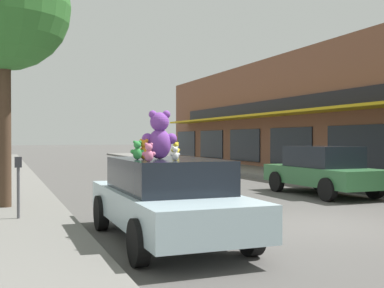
% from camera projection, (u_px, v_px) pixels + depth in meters
% --- Properties ---
extents(ground_plane, '(260.00, 260.00, 0.00)m').
position_uv_depth(ground_plane, '(317.00, 225.00, 10.02)').
color(ground_plane, '#514F4C').
extents(storefront_row, '(12.53, 36.25, 6.46)m').
position_uv_depth(storefront_row, '(372.00, 114.00, 27.51)').
color(storefront_row, brown).
rests_on(storefront_row, ground_plane).
extents(plush_art_car, '(2.01, 4.71, 1.46)m').
position_uv_depth(plush_art_car, '(167.00, 197.00, 8.45)').
color(plush_art_car, '#ADC6D1').
rests_on(plush_art_car, ground_plane).
extents(teddy_bear_giant, '(0.64, 0.43, 0.84)m').
position_uv_depth(teddy_bear_giant, '(160.00, 136.00, 8.34)').
color(teddy_bear_giant, purple).
rests_on(teddy_bear_giant, plush_art_car).
extents(teddy_bear_orange, '(0.26, 0.19, 0.35)m').
position_uv_depth(teddy_bear_orange, '(144.00, 149.00, 8.19)').
color(teddy_bear_orange, orange).
rests_on(teddy_bear_orange, plush_art_car).
extents(teddy_bear_pink, '(0.22, 0.14, 0.29)m').
position_uv_depth(teddy_bear_pink, '(149.00, 153.00, 7.32)').
color(teddy_bear_pink, pink).
rests_on(teddy_bear_pink, plush_art_car).
extents(teddy_bear_yellow, '(0.22, 0.15, 0.29)m').
position_uv_depth(teddy_bear_yellow, '(176.00, 149.00, 9.72)').
color(teddy_bear_yellow, yellow).
rests_on(teddy_bear_yellow, plush_art_car).
extents(teddy_bear_green, '(0.24, 0.16, 0.32)m').
position_uv_depth(teddy_bear_green, '(137.00, 150.00, 8.11)').
color(teddy_bear_green, green).
rests_on(teddy_bear_green, plush_art_car).
extents(teddy_bear_white, '(0.17, 0.10, 0.23)m').
position_uv_depth(teddy_bear_white, '(175.00, 154.00, 7.77)').
color(teddy_bear_white, white).
rests_on(teddy_bear_white, plush_art_car).
extents(parked_car_far_center, '(1.93, 4.44, 1.56)m').
position_uv_depth(parked_car_far_center, '(323.00, 170.00, 15.40)').
color(parked_car_far_center, '#336B3D').
rests_on(parked_car_far_center, ground_plane).
extents(street_tree, '(3.13, 3.13, 6.42)m').
position_uv_depth(street_tree, '(4.00, 6.00, 11.53)').
color(street_tree, '#473323').
rests_on(street_tree, sidewalk_near).
extents(parking_meter, '(0.14, 0.10, 1.27)m').
position_uv_depth(parking_meter, '(18.00, 179.00, 9.89)').
color(parking_meter, '#4C4C51').
rests_on(parking_meter, sidewalk_near).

